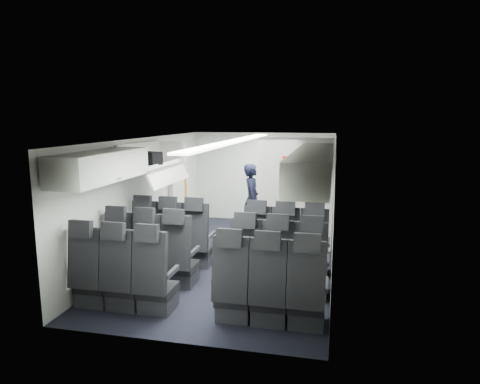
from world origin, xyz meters
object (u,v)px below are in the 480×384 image
at_px(boarding_door, 179,189).
at_px(flight_attendant, 252,200).
at_px(carry_on_bag, 150,158).
at_px(galley_unit, 301,185).
at_px(seat_row_front, 228,245).
at_px(seat_row_mid, 213,263).
at_px(seat_row_rear, 193,286).

distance_m(boarding_door, flight_attendant, 1.64).
height_order(boarding_door, carry_on_bag, carry_on_bag).
bearing_deg(boarding_door, galley_unit, 24.28).
relative_size(seat_row_front, boarding_door, 1.79).
relative_size(seat_row_front, seat_row_mid, 1.00).
bearing_deg(seat_row_rear, carry_on_bag, 126.27).
distance_m(seat_row_rear, galley_unit, 5.17).
xyz_separation_m(boarding_door, flight_attendant, (1.63, 0.09, -0.18)).
height_order(seat_row_front, boarding_door, boarding_door).
bearing_deg(seat_row_front, seat_row_rear, -90.00).
relative_size(seat_row_rear, flight_attendant, 2.15).
bearing_deg(boarding_door, seat_row_mid, -61.23).
height_order(galley_unit, flight_attendant, galley_unit).
height_order(seat_row_front, seat_row_mid, same).
xyz_separation_m(seat_row_rear, carry_on_bag, (-1.38, 1.89, 1.42)).
bearing_deg(galley_unit, seat_row_rear, -100.65).
bearing_deg(seat_row_mid, galley_unit, 77.12).
relative_size(flight_attendant, carry_on_bag, 4.26).
bearing_deg(carry_on_bag, galley_unit, 73.56).
xyz_separation_m(boarding_door, carry_on_bag, (0.26, -2.00, 0.87)).
bearing_deg(seat_row_front, boarding_door, 128.16).
xyz_separation_m(seat_row_front, flight_attendant, (-0.01, 2.18, 0.37)).
bearing_deg(seat_row_mid, flight_attendant, 90.20).
relative_size(seat_row_mid, galley_unit, 1.75).
relative_size(seat_row_mid, boarding_door, 1.79).
bearing_deg(seat_row_mid, carry_on_bag, 144.55).
height_order(seat_row_front, seat_row_rear, same).
xyz_separation_m(seat_row_mid, flight_attendant, (-0.01, 3.08, 0.37)).
height_order(seat_row_front, carry_on_bag, carry_on_bag).
distance_m(seat_row_mid, galley_unit, 4.30).
bearing_deg(seat_row_rear, seat_row_front, 90.00).
relative_size(galley_unit, flight_attendant, 1.23).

